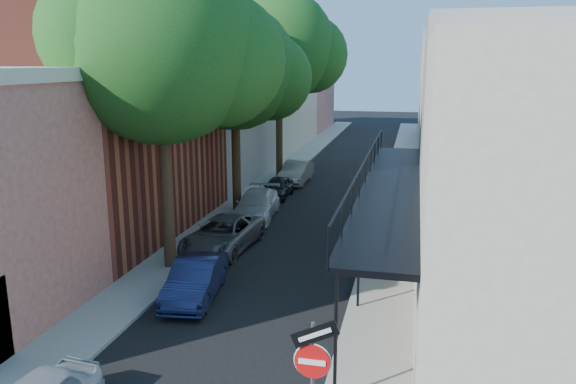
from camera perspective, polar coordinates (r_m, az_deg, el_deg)
The scene contains 14 objects.
road_surface at distance 39.12m, azimuth 5.58°, elevation 2.05°, with size 6.00×64.00×0.01m, color black.
sidewalk_left at distance 39.80m, azimuth -0.14°, elevation 2.38°, with size 2.00×64.00×0.12m, color gray.
sidewalk_right at distance 38.83m, azimuth 11.45°, elevation 1.85°, with size 2.00×64.00×0.12m, color gray.
buildings_left at distance 39.55m, azimuth -8.16°, elevation 9.31°, with size 10.10×59.10×12.00m.
buildings_right at distance 37.96m, azimuth 19.35°, elevation 7.78°, with size 9.80×55.00×10.00m.
sign_post at distance 10.69m, azimuth 2.53°, elevation -17.32°, with size 0.89×0.17×2.99m.
oak_near at distance 20.09m, azimuth -11.41°, elevation 14.06°, with size 7.48×6.80×11.42m.
oak_mid at distance 27.58m, azimuth -4.55°, elevation 12.23°, with size 6.60×6.00×10.20m.
oak_far at distance 36.31m, azimuth -0.12°, elevation 14.36°, with size 7.70×7.00×11.90m.
parked_car_b at distance 18.46m, azimuth -9.38°, elevation -8.73°, with size 1.36×3.90×1.29m, color #141B3F.
parked_car_c at distance 22.81m, azimuth -6.65°, elevation -4.32°, with size 2.19×4.76×1.32m, color #54575B.
parked_car_d at distance 27.35m, azimuth -3.22°, elevation -1.31°, with size 1.85×4.55×1.32m, color silver.
parked_car_e at distance 31.39m, azimuth -1.07°, elevation 0.44°, with size 1.37×3.40×1.16m, color black.
parked_car_f at distance 35.22m, azimuth 0.83°, elevation 2.01°, with size 1.45×4.17×1.37m, color gray.
Camera 1 is at (4.76, -8.11, 7.44)m, focal length 35.00 mm.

